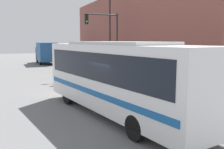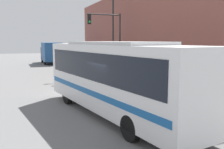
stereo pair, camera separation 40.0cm
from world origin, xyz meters
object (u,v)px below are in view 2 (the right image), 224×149
object	(u,v)px
delivery_truck	(51,52)
pedestrian_near_corner	(145,72)
street_lamp	(110,29)
city_bus	(115,74)
fire_hydrant	(182,89)
traffic_light_pole	(109,33)

from	to	relation	value
delivery_truck	pedestrian_near_corner	distance (m)	20.93
street_lamp	pedestrian_near_corner	xyz separation A→B (m)	(0.49, -6.58, -3.63)
city_bus	delivery_truck	xyz separation A→B (m)	(0.78, 27.54, -0.24)
fire_hydrant	traffic_light_pole	world-z (taller)	traffic_light_pole
delivery_truck	pedestrian_near_corner	bearing A→B (deg)	-77.22
city_bus	street_lamp	distance (m)	14.82
pedestrian_near_corner	fire_hydrant	bearing A→B (deg)	-94.02
delivery_truck	street_lamp	bearing A→B (deg)	-73.34
street_lamp	pedestrian_near_corner	distance (m)	7.54
fire_hydrant	city_bus	bearing A→B (deg)	-160.50
pedestrian_near_corner	traffic_light_pole	bearing A→B (deg)	105.93
traffic_light_pole	pedestrian_near_corner	bearing A→B (deg)	-74.07
delivery_truck	traffic_light_pole	xyz separation A→B (m)	(3.33, -15.85, 2.38)
street_lamp	fire_hydrant	bearing A→B (deg)	-89.46
traffic_light_pole	pedestrian_near_corner	distance (m)	5.66
city_bus	pedestrian_near_corner	distance (m)	9.01
fire_hydrant	street_lamp	distance (m)	12.61
fire_hydrant	traffic_light_pole	bearing A→B (deg)	95.30
city_bus	pedestrian_near_corner	xyz separation A→B (m)	(5.41, 7.15, -0.98)
traffic_light_pole	pedestrian_near_corner	world-z (taller)	traffic_light_pole
delivery_truck	pedestrian_near_corner	world-z (taller)	delivery_truck
fire_hydrant	street_lamp	size ratio (longest dim) A/B	0.11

